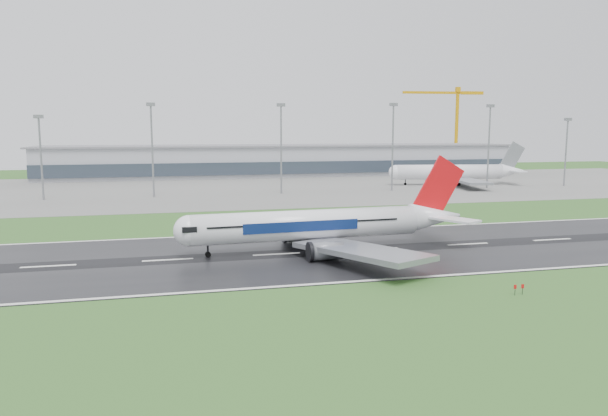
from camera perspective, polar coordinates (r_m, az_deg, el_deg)
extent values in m
plane|color=#29551F|center=(120.02, 16.34, -3.59)|extent=(520.00, 520.00, 0.00)
cube|color=black|center=(120.01, 16.34, -3.56)|extent=(400.00, 45.00, 0.10)
cube|color=slate|center=(235.48, 1.03, 2.26)|extent=(400.00, 130.00, 0.08)
cube|color=#94979F|center=(293.19, -1.95, 4.83)|extent=(240.00, 36.00, 15.00)
cylinder|color=gray|center=(206.05, -25.20, 4.47)|extent=(0.64, 0.64, 27.16)
cylinder|color=gray|center=(201.89, -15.19, 5.51)|extent=(0.64, 0.64, 31.50)
cylinder|color=gray|center=(205.81, -2.34, 5.86)|extent=(0.64, 0.64, 31.79)
cylinder|color=gray|center=(218.59, 9.01, 5.97)|extent=(0.64, 0.64, 32.38)
cylinder|color=gray|center=(237.52, 18.29, 5.80)|extent=(0.64, 0.64, 32.29)
cylinder|color=gray|center=(258.51, 25.12, 5.03)|extent=(0.64, 0.64, 27.16)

